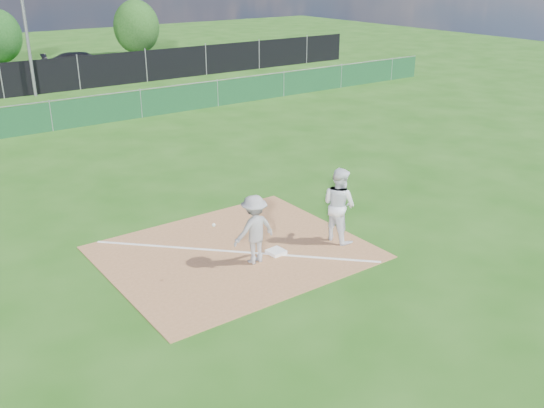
{
  "coord_description": "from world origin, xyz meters",
  "views": [
    {
      "loc": [
        -6.98,
        -10.19,
        6.53
      ],
      "look_at": [
        1.12,
        1.0,
        1.0
      ],
      "focal_mm": 40.0,
      "sensor_mm": 36.0,
      "label": 1
    }
  ],
  "objects_px": {
    "first_base": "(276,252)",
    "play_at_first": "(254,229)",
    "car_right": "(84,64)",
    "tree_right": "(136,27)",
    "runner": "(339,205)",
    "light_pole": "(24,16)"
  },
  "relations": [
    {
      "from": "play_at_first",
      "to": "first_base",
      "type": "bearing_deg",
      "value": 4.29
    },
    {
      "from": "runner",
      "to": "tree_right",
      "type": "height_order",
      "value": "tree_right"
    },
    {
      "from": "tree_right",
      "to": "play_at_first",
      "type": "bearing_deg",
      "value": -110.0
    },
    {
      "from": "light_pole",
      "to": "runner",
      "type": "xyz_separation_m",
      "value": [
        1.01,
        -22.61,
        -3.05
      ]
    },
    {
      "from": "first_base",
      "to": "car_right",
      "type": "distance_m",
      "value": 27.15
    },
    {
      "from": "play_at_first",
      "to": "runner",
      "type": "bearing_deg",
      "value": -4.74
    },
    {
      "from": "play_at_first",
      "to": "runner",
      "type": "relative_size",
      "value": 0.93
    },
    {
      "from": "light_pole",
      "to": "play_at_first",
      "type": "relative_size",
      "value": 4.52
    },
    {
      "from": "play_at_first",
      "to": "tree_right",
      "type": "relative_size",
      "value": 0.44
    },
    {
      "from": "first_base",
      "to": "runner",
      "type": "bearing_deg",
      "value": -8.12
    },
    {
      "from": "car_right",
      "to": "light_pole",
      "type": "bearing_deg",
      "value": 148.91
    },
    {
      "from": "car_right",
      "to": "tree_right",
      "type": "relative_size",
      "value": 1.23
    },
    {
      "from": "first_base",
      "to": "play_at_first",
      "type": "bearing_deg",
      "value": -175.71
    },
    {
      "from": "car_right",
      "to": "tree_right",
      "type": "height_order",
      "value": "tree_right"
    },
    {
      "from": "first_base",
      "to": "play_at_first",
      "type": "xyz_separation_m",
      "value": [
        -0.66,
        -0.05,
        0.78
      ]
    },
    {
      "from": "light_pole",
      "to": "tree_right",
      "type": "bearing_deg",
      "value": 45.3
    },
    {
      "from": "light_pole",
      "to": "runner",
      "type": "distance_m",
      "value": 22.84
    },
    {
      "from": "tree_right",
      "to": "light_pole",
      "type": "bearing_deg",
      "value": -134.7
    },
    {
      "from": "play_at_first",
      "to": "light_pole",
      "type": "bearing_deg",
      "value": 86.44
    },
    {
      "from": "car_right",
      "to": "play_at_first",
      "type": "bearing_deg",
      "value": -178.48
    },
    {
      "from": "car_right",
      "to": "tree_right",
      "type": "distance_m",
      "value": 9.25
    },
    {
      "from": "play_at_first",
      "to": "runner",
      "type": "xyz_separation_m",
      "value": [
        2.41,
        -0.2,
        0.11
      ]
    }
  ]
}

